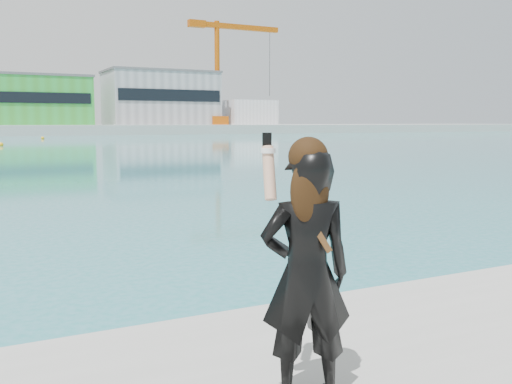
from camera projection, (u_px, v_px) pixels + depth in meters
warehouse_green at (14, 100)px, 120.32m from camera, size 30.60×16.36×10.50m
warehouse_grey_right at (161, 98)px, 134.56m from camera, size 25.50×15.35×12.50m
ancillary_shed at (248, 113)px, 143.07m from camera, size 12.00×10.00×6.00m
dock_crane at (222, 69)px, 134.36m from camera, size 23.00×4.00×24.00m
flagpole_right at (89, 103)px, 120.56m from camera, size 1.28×0.16×8.00m
buoy_near at (1, 146)px, 62.01m from camera, size 0.50×0.50×0.50m
buoy_extra at (43, 139)px, 87.94m from camera, size 0.50×0.50×0.50m
woman at (306, 267)px, 3.58m from camera, size 0.67×0.54×1.70m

